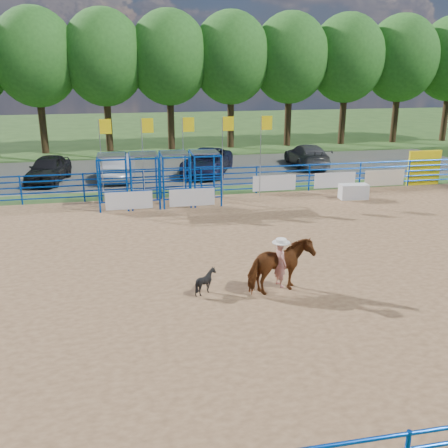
{
  "coord_description": "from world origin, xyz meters",
  "views": [
    {
      "loc": [
        -3.87,
        -15.41,
        6.64
      ],
      "look_at": [
        -0.58,
        1.0,
        1.3
      ],
      "focal_mm": 40.0,
      "sensor_mm": 36.0,
      "label": 1
    }
  ],
  "objects_px": {
    "calf": "(206,281)",
    "car_b": "(119,166)",
    "announcer_table": "(354,192)",
    "car_a": "(48,169)",
    "horse_and_rider": "(280,264)",
    "car_d": "(307,155)",
    "car_c": "(207,162)"
  },
  "relations": [
    {
      "from": "calf",
      "to": "car_b",
      "type": "xyz_separation_m",
      "value": [
        -2.55,
        16.92,
        0.4
      ]
    },
    {
      "from": "announcer_table",
      "to": "car_a",
      "type": "distance_m",
      "value": 17.57
    },
    {
      "from": "calf",
      "to": "announcer_table",
      "type": "bearing_deg",
      "value": -39.04
    },
    {
      "from": "announcer_table",
      "to": "horse_and_rider",
      "type": "height_order",
      "value": "horse_and_rider"
    },
    {
      "from": "announcer_table",
      "to": "car_a",
      "type": "bearing_deg",
      "value": 155.54
    },
    {
      "from": "calf",
      "to": "car_d",
      "type": "relative_size",
      "value": 0.15
    },
    {
      "from": "calf",
      "to": "car_c",
      "type": "height_order",
      "value": "car_c"
    },
    {
      "from": "car_a",
      "to": "announcer_table",
      "type": "bearing_deg",
      "value": -15.21
    },
    {
      "from": "horse_and_rider",
      "to": "announcer_table",
      "type": "bearing_deg",
      "value": 54.52
    },
    {
      "from": "calf",
      "to": "car_c",
      "type": "xyz_separation_m",
      "value": [
        2.92,
        17.29,
        0.4
      ]
    },
    {
      "from": "horse_and_rider",
      "to": "calf",
      "type": "relative_size",
      "value": 3.19
    },
    {
      "from": "car_b",
      "to": "announcer_table",
      "type": "bearing_deg",
      "value": 152.33
    },
    {
      "from": "announcer_table",
      "to": "car_a",
      "type": "height_order",
      "value": "car_a"
    },
    {
      "from": "announcer_table",
      "to": "calf",
      "type": "xyz_separation_m",
      "value": [
        -9.33,
        -9.6,
        -0.0
      ]
    },
    {
      "from": "horse_and_rider",
      "to": "car_a",
      "type": "distance_m",
      "value": 19.4
    },
    {
      "from": "announcer_table",
      "to": "horse_and_rider",
      "type": "distance_m",
      "value": 12.28
    },
    {
      "from": "calf",
      "to": "car_d",
      "type": "xyz_separation_m",
      "value": [
        10.06,
        18.47,
        0.36
      ]
    },
    {
      "from": "car_c",
      "to": "car_a",
      "type": "bearing_deg",
      "value": -156.75
    },
    {
      "from": "car_c",
      "to": "horse_and_rider",
      "type": "bearing_deg",
      "value": -71.55
    },
    {
      "from": "car_a",
      "to": "horse_and_rider",
      "type": "bearing_deg",
      "value": -53.57
    },
    {
      "from": "horse_and_rider",
      "to": "calf",
      "type": "distance_m",
      "value": 2.31
    },
    {
      "from": "horse_and_rider",
      "to": "calf",
      "type": "bearing_deg",
      "value": 169.97
    },
    {
      "from": "horse_and_rider",
      "to": "car_c",
      "type": "xyz_separation_m",
      "value": [
        0.71,
        17.68,
        -0.14
      ]
    },
    {
      "from": "announcer_table",
      "to": "car_b",
      "type": "distance_m",
      "value": 13.96
    },
    {
      "from": "car_a",
      "to": "car_d",
      "type": "height_order",
      "value": "car_a"
    },
    {
      "from": "horse_and_rider",
      "to": "car_b",
      "type": "distance_m",
      "value": 17.96
    },
    {
      "from": "calf",
      "to": "car_a",
      "type": "relative_size",
      "value": 0.17
    },
    {
      "from": "horse_and_rider",
      "to": "car_b",
      "type": "xyz_separation_m",
      "value": [
        -4.76,
        17.31,
        -0.13
      ]
    },
    {
      "from": "car_d",
      "to": "calf",
      "type": "bearing_deg",
      "value": 64.35
    },
    {
      "from": "announcer_table",
      "to": "calf",
      "type": "relative_size",
      "value": 1.89
    },
    {
      "from": "calf",
      "to": "car_b",
      "type": "height_order",
      "value": "car_b"
    },
    {
      "from": "horse_and_rider",
      "to": "car_c",
      "type": "relative_size",
      "value": 0.43
    }
  ]
}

